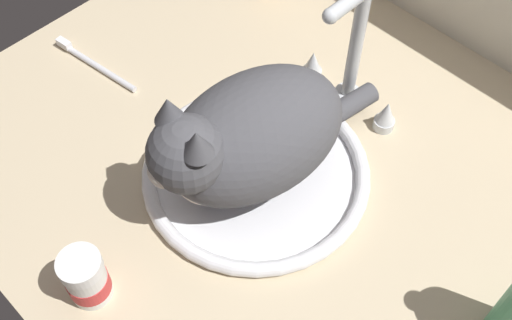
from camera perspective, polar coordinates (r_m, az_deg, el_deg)
The scene contains 6 objects.
countertop at distance 91.66cm, azimuth 3.92°, elevation -2.31°, with size 105.28×78.92×3.00cm, color #CCB793.
sink_basin at distance 89.79cm, azimuth 0.00°, elevation -1.14°, with size 32.53×32.53×2.10cm.
faucet at distance 93.36cm, azimuth 8.51°, elevation 8.62°, with size 17.80×10.00×22.91cm.
cat at distance 81.60cm, azimuth -0.99°, elevation 1.96°, with size 21.08×37.33×19.02cm.
pill_bottle at distance 81.04cm, azimuth -15.07°, elevation -10.32°, with size 5.42×5.42×8.52cm.
toothbrush at distance 107.04cm, azimuth -14.44°, elevation 8.43°, with size 17.34×3.37×1.70cm.
Camera 1 is at (30.76, -39.81, 78.12)cm, focal length 44.27 mm.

